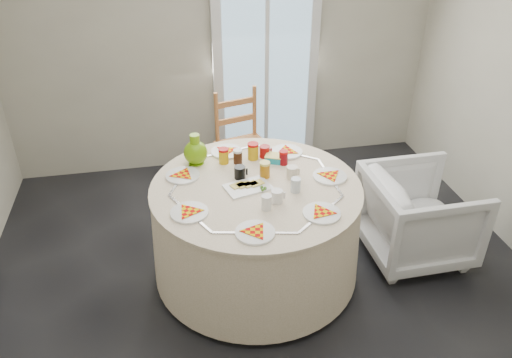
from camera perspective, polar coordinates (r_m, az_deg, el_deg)
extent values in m
plane|color=black|center=(3.61, 1.32, -13.06)|extent=(4.00, 4.00, 0.00)
cube|color=#BCB5A3|center=(4.71, -3.93, 16.25)|extent=(4.00, 0.02, 2.60)
cube|color=silver|center=(4.80, 1.14, 13.49)|extent=(1.00, 0.08, 2.10)
cylinder|color=#FDE6CA|center=(3.55, 0.00, -5.86)|extent=(1.46, 1.46, 0.74)
imported|color=silver|center=(3.91, 18.13, -3.46)|extent=(0.70, 0.75, 0.76)
cube|color=#1696B1|center=(3.61, 2.17, 2.54)|extent=(0.17, 0.15, 0.05)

